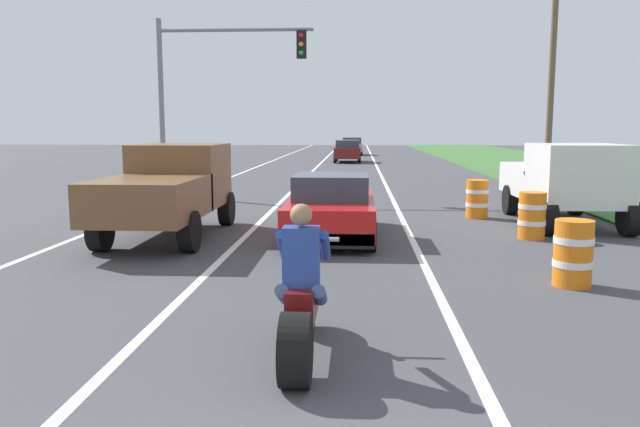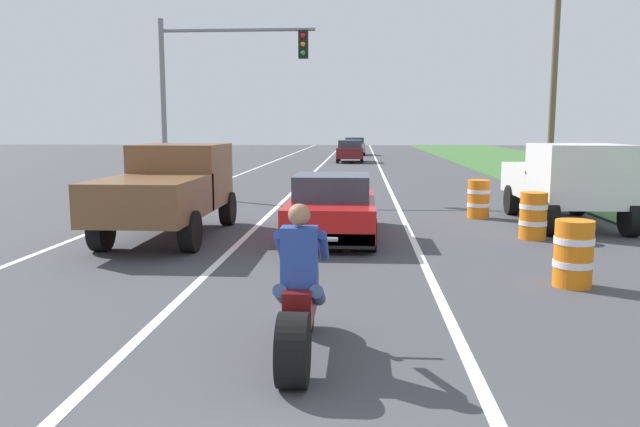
# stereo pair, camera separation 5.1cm
# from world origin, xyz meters

# --- Properties ---
(lane_stripe_left_solid) EXTENTS (0.14, 120.00, 0.01)m
(lane_stripe_left_solid) POSITION_xyz_m (-5.40, 20.00, 0.00)
(lane_stripe_left_solid) COLOR white
(lane_stripe_left_solid) RESTS_ON ground
(lane_stripe_right_solid) EXTENTS (0.14, 120.00, 0.01)m
(lane_stripe_right_solid) POSITION_xyz_m (1.80, 20.00, 0.00)
(lane_stripe_right_solid) COLOR white
(lane_stripe_right_solid) RESTS_ON ground
(lane_stripe_centre_dashed) EXTENTS (0.14, 120.00, 0.01)m
(lane_stripe_centre_dashed) POSITION_xyz_m (-1.80, 20.00, 0.00)
(lane_stripe_centre_dashed) COLOR white
(lane_stripe_centre_dashed) RESTS_ON ground
(motorcycle_with_rider) EXTENTS (0.70, 2.21, 1.62)m
(motorcycle_with_rider) POSITION_xyz_m (0.08, 3.45, 0.59)
(motorcycle_with_rider) COLOR black
(motorcycle_with_rider) RESTS_ON ground
(sports_car_red) EXTENTS (1.84, 4.30, 1.37)m
(sports_car_red) POSITION_xyz_m (0.08, 10.66, 0.63)
(sports_car_red) COLOR red
(sports_car_red) RESTS_ON ground
(pickup_truck_left_lane_brown) EXTENTS (2.02, 4.80, 1.98)m
(pickup_truck_left_lane_brown) POSITION_xyz_m (-3.42, 10.46, 1.11)
(pickup_truck_left_lane_brown) COLOR brown
(pickup_truck_left_lane_brown) RESTS_ON ground
(pickup_truck_right_shoulder_white) EXTENTS (2.02, 4.80, 1.98)m
(pickup_truck_right_shoulder_white) POSITION_xyz_m (5.67, 12.86, 1.11)
(pickup_truck_right_shoulder_white) COLOR silver
(pickup_truck_right_shoulder_white) RESTS_ON ground
(traffic_light_mast_near) EXTENTS (5.34, 0.34, 6.00)m
(traffic_light_mast_near) POSITION_xyz_m (-4.43, 18.61, 4.05)
(traffic_light_mast_near) COLOR gray
(traffic_light_mast_near) RESTS_ON ground
(utility_pole_roadside) EXTENTS (0.24, 0.24, 8.67)m
(utility_pole_roadside) POSITION_xyz_m (7.82, 21.39, 4.34)
(utility_pole_roadside) COLOR brown
(utility_pole_roadside) RESTS_ON ground
(construction_barrel_nearest) EXTENTS (0.58, 0.58, 1.00)m
(construction_barrel_nearest) POSITION_xyz_m (3.85, 6.71, 0.50)
(construction_barrel_nearest) COLOR orange
(construction_barrel_nearest) RESTS_ON ground
(construction_barrel_mid) EXTENTS (0.58, 0.58, 1.00)m
(construction_barrel_mid) POSITION_xyz_m (4.35, 10.70, 0.50)
(construction_barrel_mid) COLOR orange
(construction_barrel_mid) RESTS_ON ground
(construction_barrel_far) EXTENTS (0.58, 0.58, 1.00)m
(construction_barrel_far) POSITION_xyz_m (3.77, 13.75, 0.50)
(construction_barrel_far) COLOR orange
(construction_barrel_far) RESTS_ON ground
(distant_car_far_ahead) EXTENTS (1.80, 4.00, 1.50)m
(distant_car_far_ahead) POSITION_xyz_m (-0.05, 39.74, 0.77)
(distant_car_far_ahead) COLOR maroon
(distant_car_far_ahead) RESTS_ON ground
(distant_car_further_ahead) EXTENTS (1.80, 4.00, 1.50)m
(distant_car_further_ahead) POSITION_xyz_m (0.15, 50.77, 0.77)
(distant_car_further_ahead) COLOR #99999E
(distant_car_further_ahead) RESTS_ON ground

